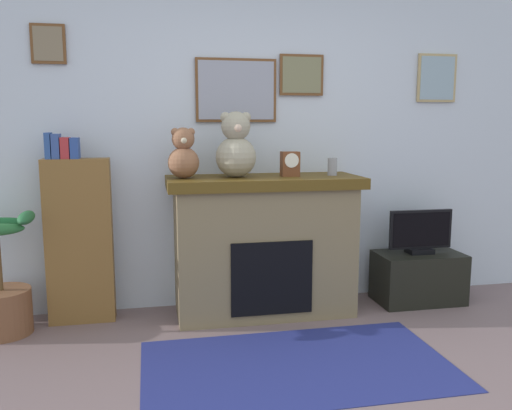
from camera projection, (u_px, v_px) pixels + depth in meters
name	position (u px, v px, depth m)	size (l,w,h in m)	color
back_wall	(250.00, 142.00, 4.29)	(5.20, 0.15, 2.60)	silver
fireplace	(264.00, 245.00, 4.08)	(1.45, 0.62, 1.06)	#7D6C4D
bookshelf	(79.00, 237.00, 3.88)	(0.47, 0.16, 1.39)	brown
potted_plant	(1.00, 294.00, 3.69)	(0.54, 0.47, 0.88)	brown
tv_stand	(418.00, 277.00, 4.37)	(0.69, 0.40, 0.41)	black
television	(420.00, 233.00, 4.31)	(0.53, 0.14, 0.36)	black
area_rug	(297.00, 365.00, 3.24)	(1.86, 1.06, 0.01)	navy
candle_jar	(332.00, 167.00, 4.08)	(0.07, 0.07, 0.13)	gray
mantel_clock	(290.00, 164.00, 4.01)	(0.13, 0.10, 0.19)	brown
teddy_bear_tan	(183.00, 156.00, 3.84)	(0.23, 0.23, 0.37)	#8D5C3F
teddy_bear_cream	(236.00, 148.00, 3.91)	(0.30, 0.30, 0.48)	#A19981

